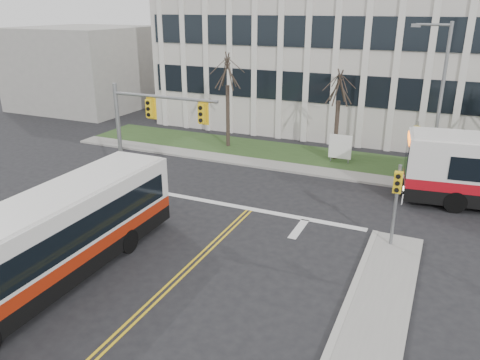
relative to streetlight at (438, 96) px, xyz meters
name	(u,v)px	position (x,y,z in m)	size (l,w,h in m)	color
ground	(165,291)	(-8.03, -16.20, -5.19)	(120.00, 120.00, 0.00)	black
sidewalk_cross	(371,179)	(-3.03, -1.00, -5.12)	(44.00, 1.60, 0.14)	#9E9B93
building_lawn	(378,166)	(-3.03, 1.80, -5.13)	(44.00, 5.00, 0.12)	#2D471E
office_building	(408,56)	(-3.03, 13.80, 0.81)	(40.00, 16.00, 12.00)	beige
building_annex	(87,67)	(-34.03, 9.80, -1.19)	(12.00, 12.00, 8.00)	#9E9B93
mast_arm_signal	(144,123)	(-13.65, -9.04, -0.94)	(6.11, 0.38, 6.20)	slate
signal_pole_near	(396,195)	(-0.83, -9.30, -2.69)	(0.34, 0.39, 3.80)	slate
signal_pole_far	(415,144)	(-0.83, -0.80, -2.69)	(0.34, 0.39, 3.80)	slate
streetlight	(438,96)	(0.00, 0.00, 0.00)	(2.15, 0.25, 9.20)	slate
directory_sign	(340,147)	(-5.53, 1.30, -4.02)	(1.50, 0.12, 2.00)	slate
tree_left	(227,73)	(-14.03, 1.80, 0.32)	(1.80, 1.80, 7.70)	#42352B
tree_mid	(339,89)	(-6.03, 2.00, -0.31)	(1.80, 1.80, 6.82)	#42352B
bus_main	(47,244)	(-12.24, -17.48, -3.52)	(2.72, 12.54, 3.34)	silver
newspaper_box_red	(39,238)	(-14.83, -15.58, -4.72)	(0.50, 0.45, 0.95)	maroon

